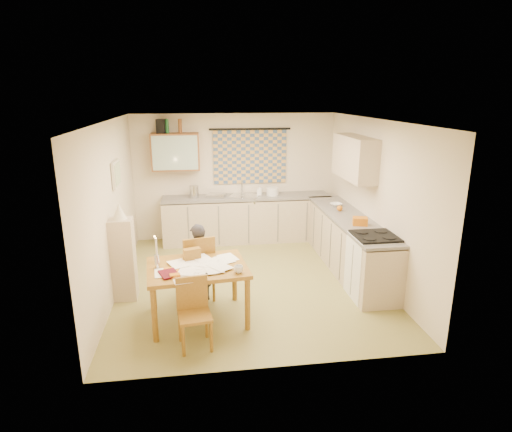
{
  "coord_description": "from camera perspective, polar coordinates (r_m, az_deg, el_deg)",
  "views": [
    {
      "loc": [
        -0.75,
        -6.2,
        2.88
      ],
      "look_at": [
        0.14,
        0.2,
        1.01
      ],
      "focal_mm": 30.0,
      "sensor_mm": 36.0,
      "label": 1
    }
  ],
  "objects": [
    {
      "name": "eyeglasses",
      "position": [
        5.29,
        -6.06,
        -7.6
      ],
      "size": [
        0.14,
        0.09,
        0.02
      ],
      "primitive_type": "cube",
      "rotation": [
        0.0,
        0.0,
        0.35
      ],
      "color": "black",
      "rests_on": "dining_table"
    },
    {
      "name": "candle",
      "position": [
        5.47,
        -13.15,
        -3.99
      ],
      "size": [
        0.03,
        0.03,
        0.22
      ],
      "primitive_type": "cylinder",
      "rotation": [
        0.0,
        0.0,
        -0.16
      ],
      "color": "white",
      "rests_on": "dining_table"
    },
    {
      "name": "wall_right",
      "position": [
        6.98,
        15.64,
        2.01
      ],
      "size": [
        0.02,
        4.5,
        2.5
      ],
      "primitive_type": "cube",
      "color": "beige",
      "rests_on": "floor"
    },
    {
      "name": "counter_right",
      "position": [
        7.33,
        12.15,
        -3.62
      ],
      "size": [
        0.62,
        2.95,
        0.92
      ],
      "color": "tan",
      "rests_on": "floor"
    },
    {
      "name": "orange_box",
      "position": [
        5.26,
        -10.77,
        -7.83
      ],
      "size": [
        0.13,
        0.1,
        0.04
      ],
      "primitive_type": "cube",
      "rotation": [
        0.0,
        0.0,
        0.21
      ],
      "color": "#C6680E",
      "rests_on": "dining_table"
    },
    {
      "name": "candle_flame",
      "position": [
        5.45,
        -13.38,
        -2.69
      ],
      "size": [
        0.02,
        0.02,
        0.02
      ],
      "primitive_type": "sphere",
      "color": "#FFCC66",
      "rests_on": "dining_table"
    },
    {
      "name": "tap",
      "position": [
        8.57,
        -1.87,
        3.85
      ],
      "size": [
        0.04,
        0.04,
        0.28
      ],
      "primitive_type": "cylinder",
      "rotation": [
        0.0,
        0.0,
        0.24
      ],
      "color": "silver",
      "rests_on": "counter_back"
    },
    {
      "name": "wall_back",
      "position": [
        8.65,
        -2.8,
        5.23
      ],
      "size": [
        4.0,
        0.02,
        2.5
      ],
      "primitive_type": "cube",
      "color": "beige",
      "rests_on": "floor"
    },
    {
      "name": "wall_left",
      "position": [
        6.53,
        -18.75,
        0.8
      ],
      "size": [
        0.02,
        4.5,
        2.5
      ],
      "primitive_type": "cube",
      "color": "beige",
      "rests_on": "floor"
    },
    {
      "name": "orange_bag",
      "position": [
        6.76,
        13.71,
        -0.68
      ],
      "size": [
        0.26,
        0.22,
        0.12
      ],
      "primitive_type": "cube",
      "rotation": [
        0.0,
        0.0,
        -0.29
      ],
      "color": "#C6680E",
      "rests_on": "counter_right"
    },
    {
      "name": "framed_print",
      "position": [
        6.82,
        -18.17,
        5.35
      ],
      "size": [
        0.04,
        0.5,
        0.4
      ],
      "primitive_type": "cube",
      "color": "beige",
      "rests_on": "wall_left"
    },
    {
      "name": "upper_cabinet_right",
      "position": [
        7.3,
        12.99,
        7.6
      ],
      "size": [
        0.34,
        1.3,
        0.7
      ],
      "primitive_type": "cube",
      "color": "tan",
      "rests_on": "wall_right"
    },
    {
      "name": "ceiling",
      "position": [
        6.26,
        -1.03,
        12.73
      ],
      "size": [
        4.0,
        4.5,
        0.02
      ],
      "primitive_type": "cube",
      "color": "white",
      "rests_on": "floor"
    },
    {
      "name": "soap_bottle",
      "position": [
        8.5,
        0.5,
        3.47
      ],
      "size": [
        0.15,
        0.15,
        0.2
      ],
      "primitive_type": "imported",
      "rotation": [
        0.0,
        0.0,
        -0.39
      ],
      "color": "white",
      "rests_on": "counter_back"
    },
    {
      "name": "print_canvas",
      "position": [
        6.81,
        -17.96,
        5.36
      ],
      "size": [
        0.01,
        0.42,
        0.32
      ],
      "primitive_type": "cube",
      "color": "beige",
      "rests_on": "wall_left"
    },
    {
      "name": "kettle",
      "position": [
        8.36,
        -8.26,
        3.23
      ],
      "size": [
        0.18,
        0.18,
        0.24
      ],
      "primitive_type": "cylinder",
      "rotation": [
        0.0,
        0.0,
        0.03
      ],
      "color": "silver",
      "rests_on": "counter_back"
    },
    {
      "name": "speaker",
      "position": [
        8.33,
        -12.51,
        11.61
      ],
      "size": [
        0.19,
        0.22,
        0.26
      ],
      "primitive_type": "cube",
      "rotation": [
        0.0,
        0.0,
        -0.16
      ],
      "color": "black",
      "rests_on": "wall_cabinet"
    },
    {
      "name": "floor",
      "position": [
        6.88,
        -0.92,
        -8.71
      ],
      "size": [
        4.0,
        4.5,
        0.02
      ],
      "primitive_type": "cube",
      "color": "olive",
      "rests_on": "ground"
    },
    {
      "name": "mug",
      "position": [
        5.29,
        -2.35,
        -7.1
      ],
      "size": [
        0.14,
        0.14,
        0.09
      ],
      "primitive_type": "imported",
      "rotation": [
        0.0,
        0.0,
        0.13
      ],
      "color": "white",
      "rests_on": "dining_table"
    },
    {
      "name": "shelf_stand",
      "position": [
        6.39,
        -17.25,
        -5.55
      ],
      "size": [
        0.32,
        0.3,
        1.2
      ],
      "primitive_type": "cube",
      "color": "tan",
      "rests_on": "floor"
    },
    {
      "name": "window_blind",
      "position": [
        8.58,
        -0.8,
        7.87
      ],
      "size": [
        1.45,
        0.03,
        1.05
      ],
      "primitive_type": "cube",
      "color": "#3B567D",
      "rests_on": "wall_back"
    },
    {
      "name": "bottle_brown",
      "position": [
        8.31,
        -10.09,
        11.73
      ],
      "size": [
        0.09,
        0.09,
        0.26
      ],
      "primitive_type": "cylinder",
      "rotation": [
        0.0,
        0.0,
        -0.27
      ],
      "color": "brown",
      "rests_on": "wall_cabinet"
    },
    {
      "name": "wall_cabinet_glass",
      "position": [
        8.19,
        -10.75,
        8.26
      ],
      "size": [
        0.84,
        0.02,
        0.64
      ],
      "primitive_type": "cube",
      "color": "#99B2A5",
      "rests_on": "wall_back"
    },
    {
      "name": "chair_far",
      "position": [
        6.27,
        -7.78,
        -8.31
      ],
      "size": [
        0.53,
        0.53,
        0.98
      ],
      "rotation": [
        0.0,
        0.0,
        3.36
      ],
      "color": "brown",
      "rests_on": "floor"
    },
    {
      "name": "bottle_green",
      "position": [
        8.32,
        -11.79,
        11.65
      ],
      "size": [
        0.09,
        0.09,
        0.26
      ],
      "primitive_type": "cylinder",
      "rotation": [
        0.0,
        0.0,
        -0.35
      ],
      "color": "#195926",
      "rests_on": "wall_cabinet"
    },
    {
      "name": "mixing_bowl",
      "position": [
        8.49,
        2.21,
        3.31
      ],
      "size": [
        0.31,
        0.31,
        0.16
      ],
      "primitive_type": "cylinder",
      "rotation": [
        0.0,
        0.0,
        0.35
      ],
      "color": "white",
      "rests_on": "counter_back"
    },
    {
      "name": "lampshade",
      "position": [
        6.18,
        -17.79,
        0.59
      ],
      "size": [
        0.2,
        0.2,
        0.22
      ],
      "primitive_type": "cone",
      "color": "beige",
      "rests_on": "shelf_stand"
    },
    {
      "name": "candle_holder",
      "position": [
        5.54,
        -13.06,
        -5.91
      ],
      "size": [
        0.06,
        0.06,
        0.18
      ],
      "primitive_type": "cylinder",
      "rotation": [
        0.0,
        0.0,
        -0.04
      ],
      "color": "silver",
      "rests_on": "dining_table"
    },
    {
      "name": "stove",
      "position": [
        6.42,
        15.29,
        -6.5
      ],
      "size": [
        0.61,
        0.61,
        0.95
      ],
      "color": "white",
      "rests_on": "floor"
    },
    {
      "name": "wall_cabinet",
      "position": [
        8.36,
        -10.7,
        8.42
      ],
      "size": [
        0.9,
        0.34,
        0.7
      ],
      "primitive_type": "cube",
      "color": "brown",
      "rests_on": "wall_back"
    },
    {
      "name": "curtain_rod",
      "position": [
        8.49,
        -0.79,
        11.52
      ],
      "size": [
        1.6,
        0.04,
        0.04
      ],
      "primitive_type": "cylinder",
      "rotation": [
        0.0,
        1.57,
        0.0
      ],
      "color": "black",
      "rests_on": "wall_back"
    },
    {
      "name": "magazine",
      "position": [
        5.32,
        -12.62,
        -7.75
      ],
      "size": [
        0.38,
        0.41,
        0.03
      ],
      "primitive_type": "imported",
      "rotation": [
        0.0,
        0.0,
        0.34
      ],
      "color": "maroon",
      "rests_on": "dining_table"
    },
    {
      "name": "dish_rack",
      "position": [
        8.38,
        -5.28,
        2.74
      ],
      "size": [
        0.43,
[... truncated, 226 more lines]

